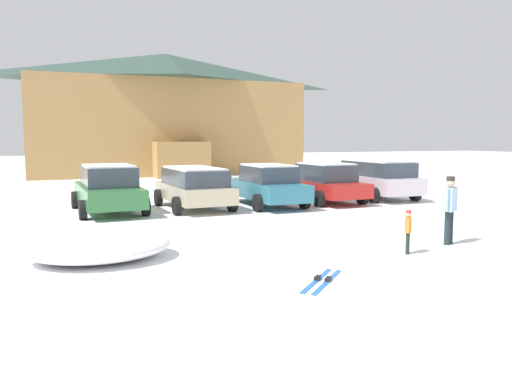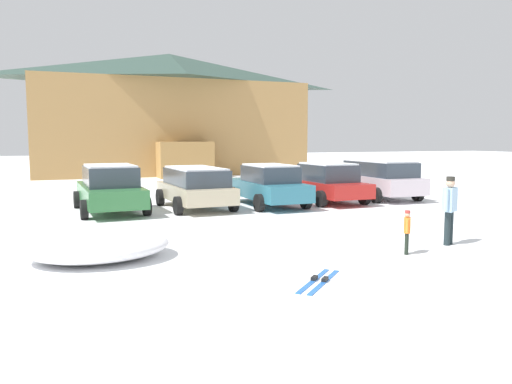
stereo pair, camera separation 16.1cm
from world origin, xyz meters
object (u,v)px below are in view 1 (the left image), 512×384
Objects in this scene: parked_teal_hatchback at (267,185)px; parked_red_sedan at (324,182)px; ski_lodge at (166,113)px; parked_beige_suv at (194,186)px; plowed_snow_pile at (99,246)px; pair_of_skis at (322,280)px; parked_silver_wagon at (376,178)px; skier_child_in_orange_jacket at (408,229)px; parked_green_coupe at (108,188)px; skier_adult_in_blue_parka at (450,206)px.

parked_red_sedan reaches higher than parked_teal_hatchback.
parked_teal_hatchback is (-0.55, -20.03, -3.68)m from ski_lodge.
parked_beige_suv is 7.94m from plowed_snow_pile.
pair_of_skis is at bearing -97.19° from ski_lodge.
parked_red_sedan is 0.97× the size of parked_silver_wagon.
pair_of_skis is 4.86m from plowed_snow_pile.
parked_silver_wagon is 3.26× the size of pair_of_skis.
ski_lodge is at bearing 88.43° from parked_teal_hatchback.
parked_red_sedan is (2.65, 0.20, -0.00)m from parked_teal_hatchback.
plowed_snow_pile is (-7.34, -26.57, -4.21)m from ski_lodge.
parked_silver_wagon is at bearing 57.72° from skier_child_in_orange_jacket.
parked_green_coupe is 10.74m from skier_child_in_orange_jacket.
parked_silver_wagon is 2.77× the size of skier_adult_in_blue_parka.
parked_beige_suv is 0.96× the size of parked_teal_hatchback.
parked_teal_hatchback is at bearing -6.25° from parked_beige_suv.
parked_beige_suv is (3.02, -0.28, -0.00)m from parked_green_coupe.
ski_lodge is at bearing 91.46° from skier_adult_in_blue_parka.
parked_teal_hatchback is (5.83, -0.59, -0.03)m from parked_green_coupe.
parked_beige_suv is at bearing -5.29° from parked_green_coupe.
parked_red_sedan is 8.51m from skier_adult_in_blue_parka.
ski_lodge is 20.13× the size of skier_child_in_orange_jacket.
parked_green_coupe is at bearing 177.40° from parked_red_sedan.
parked_red_sedan is (8.48, -0.39, -0.03)m from parked_green_coupe.
parked_green_coupe is at bearing 128.94° from skier_adult_in_blue_parka.
skier_adult_in_blue_parka is 1.17× the size of pair_of_skis.
parked_silver_wagon reaches higher than skier_child_in_orange_jacket.
parked_teal_hatchback is 0.99× the size of parked_silver_wagon.
parked_beige_suv is at bearing 105.44° from skier_child_in_orange_jacket.
parked_silver_wagon is 13.43m from pair_of_skis.
skier_child_in_orange_jacket is 0.70× the size of pair_of_skis.
parked_teal_hatchback is at bearing 43.95° from plowed_snow_pile.
plowed_snow_pile is at bearing -97.68° from parked_green_coupe.
ski_lodge is 14.02× the size of pair_of_skis.
ski_lodge is 4.53× the size of parked_beige_suv.
skier_child_in_orange_jacket is at bearing -59.25° from parked_green_coupe.
skier_adult_in_blue_parka is (-1.38, -8.40, 0.13)m from parked_red_sedan.
ski_lodge reaches higher than parked_red_sedan.
parked_beige_suv is at bearing 173.75° from parked_teal_hatchback.
pair_of_skis is at bearing -130.00° from parked_silver_wagon.
skier_child_in_orange_jacket is (-5.73, -9.08, -0.34)m from parked_silver_wagon.
parked_beige_suv is 10.18m from pair_of_skis.
pair_of_skis is (-5.87, -10.03, -0.79)m from parked_red_sedan.
plowed_snow_pile is at bearing -136.05° from parked_teal_hatchback.
parked_teal_hatchback is 8.29m from skier_adult_in_blue_parka.
parked_green_coupe is 3.39× the size of pair_of_skis.
skier_adult_in_blue_parka is 4.87m from pair_of_skis.
parked_green_coupe is at bearing 174.25° from parked_teal_hatchback.
plowed_snow_pile is at bearing 168.41° from skier_adult_in_blue_parka.
ski_lodge is 28.95m from skier_child_in_orange_jacket.
pair_of_skis is (-3.77, -29.86, -4.48)m from ski_lodge.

